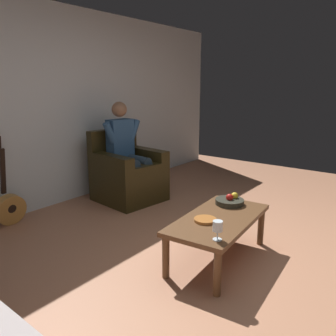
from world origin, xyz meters
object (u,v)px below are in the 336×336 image
object	(u,v)px
coffee_table	(219,223)
fruit_bowl	(230,201)
armchair	(127,175)
decorative_dish	(205,220)
person_seated	(127,149)
wine_glass_near	(218,227)
guitar	(9,206)

from	to	relation	value
coffee_table	fruit_bowl	distance (m)	0.39
armchair	decorative_dish	size ratio (longest dim) A/B	4.91
armchair	person_seated	size ratio (longest dim) A/B	0.72
person_seated	armchair	bearing A→B (deg)	-90.00
person_seated	fruit_bowl	distance (m)	1.78
person_seated	coffee_table	bearing A→B (deg)	74.89
armchair	wine_glass_near	bearing A→B (deg)	67.53
coffee_table	armchair	bearing A→B (deg)	-111.89
armchair	wine_glass_near	size ratio (longest dim) A/B	6.24
decorative_dish	coffee_table	bearing A→B (deg)	162.12
armchair	coffee_table	bearing A→B (deg)	74.90
fruit_bowl	decorative_dish	world-z (taller)	fruit_bowl
armchair	wine_glass_near	distance (m)	2.32
coffee_table	guitar	world-z (taller)	guitar
coffee_table	decorative_dish	bearing A→B (deg)	-17.88
armchair	coffee_table	distance (m)	1.95
armchair	fruit_bowl	world-z (taller)	armchair
guitar	fruit_bowl	bearing A→B (deg)	116.29
fruit_bowl	decorative_dish	size ratio (longest dim) A/B	1.44
person_seated	decorative_dish	size ratio (longest dim) A/B	6.85
wine_glass_near	armchair	bearing A→B (deg)	-119.25
coffee_table	decorative_dish	distance (m)	0.17
person_seated	fruit_bowl	size ratio (longest dim) A/B	4.77
guitar	decorative_dish	distance (m)	2.29
guitar	coffee_table	bearing A→B (deg)	107.39
person_seated	coffee_table	distance (m)	1.98
wine_glass_near	decorative_dish	distance (m)	0.38
coffee_table	wine_glass_near	world-z (taller)	wine_glass_near
guitar	decorative_dish	world-z (taller)	guitar
fruit_bowl	decorative_dish	bearing A→B (deg)	3.84
person_seated	fruit_bowl	bearing A→B (deg)	85.05
armchair	fruit_bowl	size ratio (longest dim) A/B	3.42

